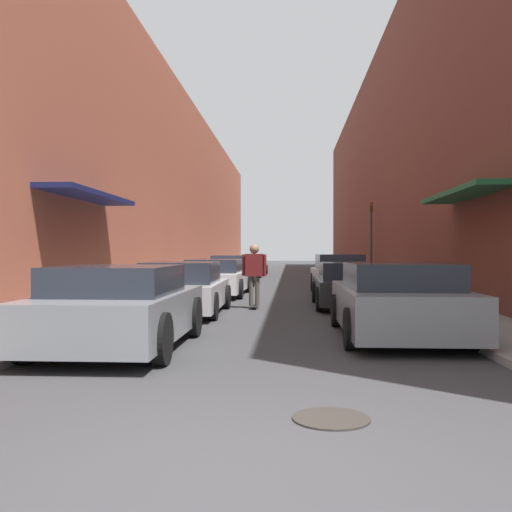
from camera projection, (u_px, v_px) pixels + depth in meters
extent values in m
plane|color=#38383A|center=(282.00, 283.00, 27.08)|extent=(127.99, 127.99, 0.00)
cube|color=gray|center=(213.00, 276.00, 33.14)|extent=(1.80, 58.18, 0.12)
cube|color=gray|center=(355.00, 277.00, 32.63)|extent=(1.80, 58.18, 0.12)
cube|color=brown|center=(163.00, 193.00, 33.27)|extent=(4.00, 58.18, 9.82)
cube|color=#141947|center=(89.00, 196.00, 14.27)|extent=(1.00, 4.80, 0.12)
cube|color=brown|center=(407.00, 169.00, 32.41)|extent=(4.00, 58.18, 12.35)
cube|color=#1E6038|center=(465.00, 194.00, 13.71)|extent=(1.00, 4.80, 0.12)
cube|color=gray|center=(121.00, 314.00, 8.83)|extent=(1.91, 4.10, 0.67)
cube|color=#232833|center=(117.00, 280.00, 8.62)|extent=(1.68, 2.13, 0.42)
cylinder|color=black|center=(91.00, 316.00, 10.16)|extent=(0.18, 0.71, 0.71)
cylinder|color=black|center=(194.00, 317.00, 10.05)|extent=(0.18, 0.71, 0.71)
cylinder|color=black|center=(24.00, 338.00, 7.62)|extent=(0.18, 0.71, 0.71)
cylinder|color=black|center=(162.00, 339.00, 7.51)|extent=(0.18, 0.71, 0.71)
cube|color=#B7B7BC|center=(183.00, 294.00, 13.74)|extent=(1.93, 4.15, 0.59)
cube|color=#232833|center=(182.00, 272.00, 13.53)|extent=(1.67, 2.17, 0.49)
cylinder|color=black|center=(158.00, 297.00, 15.07)|extent=(0.18, 0.62, 0.62)
cylinder|color=black|center=(226.00, 297.00, 14.96)|extent=(0.18, 0.62, 0.62)
cylinder|color=black|center=(132.00, 306.00, 12.52)|extent=(0.18, 0.62, 0.62)
cylinder|color=black|center=(213.00, 306.00, 12.41)|extent=(0.18, 0.62, 0.62)
cube|color=silver|center=(216.00, 281.00, 19.45)|extent=(1.99, 4.72, 0.63)
cube|color=#232833|center=(216.00, 266.00, 19.21)|extent=(1.72, 2.46, 0.43)
cylinder|color=black|center=(196.00, 283.00, 20.95)|extent=(0.18, 0.65, 0.65)
cylinder|color=black|center=(247.00, 284.00, 20.84)|extent=(0.18, 0.65, 0.65)
cylinder|color=black|center=(181.00, 289.00, 18.05)|extent=(0.18, 0.65, 0.65)
cylinder|color=black|center=(240.00, 289.00, 17.94)|extent=(0.18, 0.65, 0.65)
cube|color=silver|center=(233.00, 273.00, 25.65)|extent=(2.00, 4.64, 0.68)
cube|color=#232833|center=(233.00, 260.00, 25.42)|extent=(1.74, 2.42, 0.45)
cylinder|color=black|center=(216.00, 276.00, 27.14)|extent=(0.18, 0.70, 0.70)
cylinder|color=black|center=(256.00, 276.00, 27.02)|extent=(0.18, 0.70, 0.70)
cylinder|color=black|center=(208.00, 278.00, 24.28)|extent=(0.18, 0.70, 0.70)
cylinder|color=black|center=(252.00, 279.00, 24.16)|extent=(0.18, 0.70, 0.70)
cube|color=#B7B7BC|center=(242.00, 270.00, 30.90)|extent=(1.82, 3.93, 0.58)
cube|color=#232833|center=(242.00, 261.00, 30.70)|extent=(1.59, 2.05, 0.49)
cylinder|color=black|center=(229.00, 272.00, 32.17)|extent=(0.18, 0.64, 0.64)
cylinder|color=black|center=(260.00, 272.00, 32.06)|extent=(0.18, 0.64, 0.64)
cylinder|color=black|center=(224.00, 274.00, 29.74)|extent=(0.18, 0.64, 0.64)
cylinder|color=black|center=(257.00, 274.00, 29.64)|extent=(0.18, 0.64, 0.64)
cube|color=gray|center=(251.00, 267.00, 36.24)|extent=(2.00, 4.66, 0.62)
cube|color=#232833|center=(250.00, 259.00, 36.00)|extent=(1.72, 2.44, 0.49)
cylinder|color=black|center=(238.00, 269.00, 37.73)|extent=(0.18, 0.62, 0.62)
cylinder|color=black|center=(266.00, 269.00, 37.61)|extent=(0.18, 0.62, 0.62)
cylinder|color=black|center=(234.00, 271.00, 34.87)|extent=(0.18, 0.62, 0.62)
cylinder|color=black|center=(264.00, 271.00, 34.75)|extent=(0.18, 0.62, 0.62)
cube|color=gray|center=(397.00, 307.00, 10.00)|extent=(1.94, 4.40, 0.70)
cube|color=#232833|center=(399.00, 276.00, 9.77)|extent=(1.71, 2.29, 0.43)
cylinder|color=black|center=(336.00, 310.00, 11.42)|extent=(0.18, 0.65, 0.65)
cylinder|color=black|center=(432.00, 311.00, 11.30)|extent=(0.18, 0.65, 0.65)
cylinder|color=black|center=(350.00, 329.00, 8.70)|extent=(0.18, 0.65, 0.65)
cylinder|color=black|center=(477.00, 330.00, 8.58)|extent=(0.18, 0.65, 0.65)
cube|color=#232326|center=(352.00, 290.00, 15.44)|extent=(1.93, 4.10, 0.59)
cube|color=#232833|center=(352.00, 271.00, 15.23)|extent=(1.68, 2.14, 0.45)
cylinder|color=black|center=(315.00, 292.00, 16.76)|extent=(0.18, 0.62, 0.62)
cylinder|color=black|center=(379.00, 292.00, 16.65)|extent=(0.18, 0.62, 0.62)
cylinder|color=black|center=(320.00, 299.00, 14.23)|extent=(0.18, 0.62, 0.62)
cylinder|color=black|center=(395.00, 300.00, 14.12)|extent=(0.18, 0.62, 0.62)
cube|color=#B7B7BC|center=(339.00, 279.00, 20.18)|extent=(1.85, 4.24, 0.69)
cube|color=#232833|center=(339.00, 262.00, 19.96)|extent=(1.58, 2.22, 0.52)
cylinder|color=black|center=(313.00, 282.00, 21.53)|extent=(0.18, 0.69, 0.69)
cylinder|color=black|center=(358.00, 282.00, 21.42)|extent=(0.18, 0.69, 0.69)
cylinder|color=black|center=(316.00, 286.00, 18.93)|extent=(0.18, 0.69, 0.69)
cylinder|color=black|center=(368.00, 286.00, 18.83)|extent=(0.18, 0.69, 0.69)
cube|color=black|center=(254.00, 306.00, 15.02)|extent=(0.20, 0.78, 0.02)
cylinder|color=beige|center=(252.00, 306.00, 15.27)|extent=(0.03, 0.06, 0.06)
cylinder|color=beige|center=(258.00, 307.00, 15.26)|extent=(0.03, 0.06, 0.06)
cylinder|color=beige|center=(251.00, 308.00, 14.77)|extent=(0.03, 0.06, 0.06)
cylinder|color=beige|center=(256.00, 308.00, 14.76)|extent=(0.03, 0.06, 0.06)
cylinder|color=#47423D|center=(251.00, 291.00, 15.02)|extent=(0.12, 0.12, 0.78)
cylinder|color=#47423D|center=(257.00, 291.00, 15.01)|extent=(0.12, 0.12, 0.78)
cube|color=maroon|center=(254.00, 265.00, 15.01)|extent=(0.46, 0.21, 0.59)
sphere|color=#8C664C|center=(254.00, 249.00, 15.00)|extent=(0.25, 0.25, 0.25)
cylinder|color=maroon|center=(244.00, 265.00, 15.02)|extent=(0.09, 0.09, 0.56)
cylinder|color=maroon|center=(265.00, 265.00, 14.99)|extent=(0.09, 0.09, 0.56)
cylinder|color=#332D28|center=(331.00, 418.00, 5.11)|extent=(0.70, 0.70, 0.02)
cylinder|color=#2D2D2D|center=(371.00, 240.00, 29.83)|extent=(0.10, 0.10, 3.92)
cube|color=#332D0F|center=(371.00, 207.00, 29.82)|extent=(0.16, 0.16, 0.45)
sphere|color=red|center=(371.00, 205.00, 29.73)|extent=(0.11, 0.11, 0.11)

